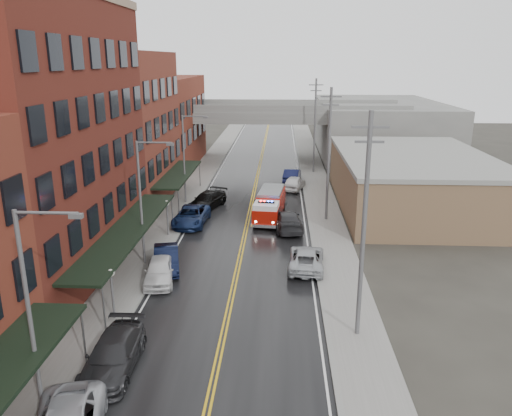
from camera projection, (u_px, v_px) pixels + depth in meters
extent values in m
cube|color=black|center=(244.00, 237.00, 41.59)|extent=(11.00, 160.00, 0.02)
cube|color=slate|center=(158.00, 235.00, 41.93)|extent=(3.00, 160.00, 0.15)
cube|color=slate|center=(332.00, 238.00, 41.22)|extent=(3.00, 160.00, 0.15)
cube|color=gray|center=(177.00, 236.00, 41.85)|extent=(0.30, 160.00, 0.15)
cube|color=gray|center=(312.00, 238.00, 41.30)|extent=(0.30, 160.00, 0.15)
cube|color=#581C17|center=(35.00, 143.00, 32.97)|extent=(9.00, 20.00, 18.00)
cube|color=brown|center=(120.00, 129.00, 50.14)|extent=(9.00, 15.00, 15.00)
cube|color=maroon|center=(161.00, 123.00, 67.31)|extent=(9.00, 20.00, 12.00)
cube|color=brown|center=(411.00, 182.00, 49.66)|extent=(14.00, 22.00, 5.00)
cube|color=slate|center=(378.00, 128.00, 77.83)|extent=(18.00, 30.00, 8.00)
cylinder|color=slate|center=(84.00, 338.00, 23.88)|extent=(0.10, 0.10, 3.00)
cube|color=black|center=(128.00, 230.00, 34.41)|extent=(2.60, 18.00, 0.18)
cylinder|color=slate|center=(104.00, 310.00, 26.55)|extent=(0.10, 0.10, 3.00)
cylinder|color=slate|center=(172.00, 214.00, 43.01)|extent=(0.10, 0.10, 3.00)
cube|color=black|center=(179.00, 174.00, 51.15)|extent=(2.60, 13.00, 0.18)
cylinder|color=slate|center=(179.00, 205.00, 45.69)|extent=(0.10, 0.10, 3.00)
cylinder|color=slate|center=(200.00, 175.00, 57.36)|extent=(0.10, 0.10, 3.00)
cylinder|color=#59595B|center=(113.00, 298.00, 28.12)|extent=(0.14, 0.14, 2.80)
sphere|color=silver|center=(111.00, 273.00, 27.69)|extent=(0.44, 0.44, 0.44)
cylinder|color=#59595B|center=(168.00, 220.00, 41.51)|extent=(0.14, 0.14, 2.80)
sphere|color=silver|center=(167.00, 203.00, 41.08)|extent=(0.44, 0.44, 0.44)
cylinder|color=#59595B|center=(30.00, 319.00, 19.59)|extent=(0.18, 0.18, 9.00)
cylinder|color=#59595B|center=(46.00, 213.00, 18.27)|extent=(2.40, 0.12, 0.12)
cube|color=#59595B|center=(76.00, 216.00, 18.24)|extent=(0.50, 0.22, 0.18)
cylinder|color=#59595B|center=(141.00, 205.00, 34.90)|extent=(0.18, 0.18, 9.00)
cylinder|color=#59595B|center=(154.00, 143.00, 33.58)|extent=(2.40, 0.12, 0.12)
cube|color=#59595B|center=(170.00, 144.00, 33.55)|extent=(0.50, 0.22, 0.18)
cylinder|color=#59595B|center=(184.00, 160.00, 50.20)|extent=(0.18, 0.18, 9.00)
cylinder|color=#59595B|center=(194.00, 116.00, 48.88)|extent=(2.40, 0.12, 0.12)
cube|color=#59595B|center=(205.00, 117.00, 48.86)|extent=(0.50, 0.22, 0.18)
cylinder|color=#59595B|center=(364.00, 230.00, 25.17)|extent=(0.24, 0.24, 12.00)
cube|color=#59595B|center=(370.00, 127.00, 23.68)|extent=(1.80, 0.12, 0.12)
cube|color=#59595B|center=(369.00, 142.00, 23.88)|extent=(1.40, 0.12, 0.12)
cylinder|color=#59595B|center=(329.00, 156.00, 44.30)|extent=(0.24, 0.24, 12.00)
cube|color=#59595B|center=(331.00, 97.00, 42.81)|extent=(1.80, 0.12, 0.12)
cube|color=#59595B|center=(331.00, 105.00, 43.01)|extent=(1.40, 0.12, 0.12)
cylinder|color=#59595B|center=(315.00, 127.00, 63.44)|extent=(0.24, 0.24, 12.00)
cube|color=#59595B|center=(316.00, 85.00, 61.94)|extent=(1.80, 0.12, 0.12)
cube|color=#59595B|center=(316.00, 91.00, 62.14)|extent=(1.40, 0.12, 0.12)
cube|color=slate|center=(261.00, 115.00, 70.27)|extent=(40.00, 10.00, 1.50)
cube|color=slate|center=(184.00, 141.00, 71.89)|extent=(1.60, 8.00, 6.00)
cube|color=slate|center=(338.00, 142.00, 70.81)|extent=(1.60, 8.00, 6.00)
cube|color=#981007|center=(271.00, 201.00, 47.10)|extent=(2.73, 5.11, 1.87)
cube|color=#981007|center=(266.00, 215.00, 43.88)|extent=(2.46, 2.54, 1.34)
cube|color=silver|center=(266.00, 205.00, 43.62)|extent=(2.33, 2.35, 0.45)
cube|color=black|center=(266.00, 212.00, 43.97)|extent=(2.39, 1.65, 0.71)
cube|color=slate|center=(271.00, 190.00, 46.79)|extent=(2.47, 4.74, 0.27)
cube|color=black|center=(266.00, 202.00, 43.54)|extent=(1.45, 0.40, 0.12)
sphere|color=#FF0C0C|center=(261.00, 201.00, 43.59)|extent=(0.18, 0.18, 0.18)
sphere|color=#1933FF|center=(272.00, 202.00, 43.44)|extent=(0.18, 0.18, 0.18)
cylinder|color=black|center=(255.00, 222.00, 44.13)|extent=(0.92, 0.40, 0.89)
cylinder|color=black|center=(277.00, 223.00, 43.84)|extent=(0.92, 0.40, 0.89)
cylinder|color=black|center=(260.00, 212.00, 47.09)|extent=(0.92, 0.40, 0.89)
cylinder|color=black|center=(281.00, 213.00, 46.80)|extent=(0.92, 0.40, 0.89)
cylinder|color=black|center=(264.00, 205.00, 49.20)|extent=(0.92, 0.40, 0.89)
cylinder|color=black|center=(283.00, 206.00, 48.91)|extent=(0.92, 0.40, 0.89)
imported|color=#262628|center=(113.00, 355.00, 23.72)|extent=(2.36, 5.58, 1.61)
imported|color=silver|center=(160.00, 270.00, 33.19)|extent=(2.49, 4.94, 1.61)
imported|color=black|center=(166.00, 259.00, 35.14)|extent=(2.71, 5.08, 1.59)
imported|color=#132249|center=(191.00, 216.00, 44.67)|extent=(2.94, 5.91, 1.61)
imported|color=black|center=(207.00, 200.00, 49.60)|extent=(3.95, 5.94, 1.60)
imported|color=#A9ADB2|center=(306.00, 259.00, 35.33)|extent=(2.81, 5.43, 1.46)
imported|color=#29292C|center=(287.00, 220.00, 43.42)|extent=(2.96, 5.91, 1.65)
imported|color=silver|center=(294.00, 183.00, 56.64)|extent=(3.01, 5.03, 1.60)
imported|color=black|center=(292.00, 175.00, 60.05)|extent=(2.36, 5.25, 1.67)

